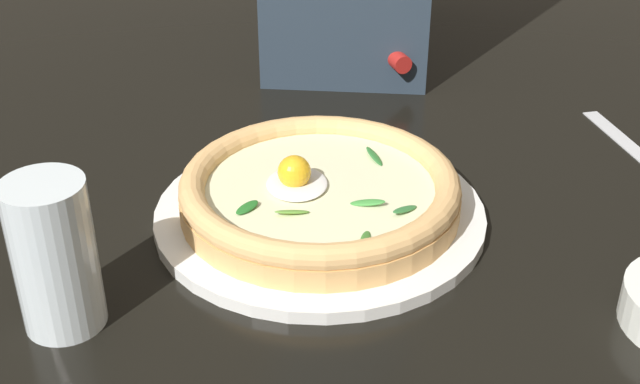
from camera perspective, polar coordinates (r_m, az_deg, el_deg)
ground_plane at (r=0.80m, az=-2.29°, el=-2.83°), size 2.40×2.40×0.03m
pizza_plate at (r=0.79m, az=-0.00°, el=-1.63°), size 0.31×0.31×0.01m
pizza at (r=0.77m, az=-0.02°, el=-0.02°), size 0.26×0.26×0.06m
pizza_cutter at (r=1.08m, az=4.18°, el=9.81°), size 0.15×0.06×0.09m
drinking_glass at (r=0.67m, az=-17.38°, el=-4.79°), size 0.06×0.06×0.13m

